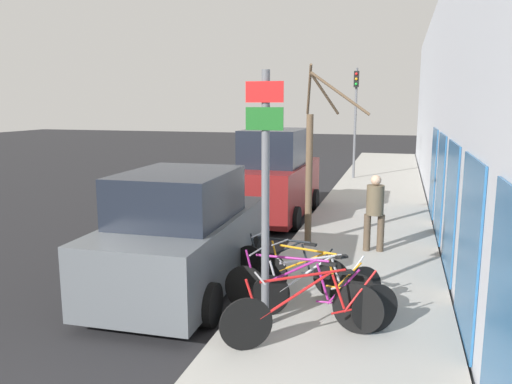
{
  "coord_description": "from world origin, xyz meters",
  "views": [
    {
      "loc": [
        3.3,
        -2.11,
        3.24
      ],
      "look_at": [
        0.55,
        7.41,
        1.47
      ],
      "focal_mm": 35.0,
      "sensor_mm": 36.0,
      "label": 1
    }
  ],
  "objects_px": {
    "signpost": "(265,192)",
    "traffic_light": "(356,108)",
    "bicycle_2": "(317,287)",
    "pedestrian_near": "(375,208)",
    "bicycle_0": "(313,312)",
    "bicycle_4": "(289,267)",
    "street_tree": "(312,164)",
    "bicycle_1": "(299,294)",
    "parked_car_1": "(276,179)",
    "parked_car_0": "(183,236)",
    "bicycle_3": "(313,279)"
  },
  "relations": [
    {
      "from": "bicycle_1",
      "to": "street_tree",
      "type": "height_order",
      "value": "street_tree"
    },
    {
      "from": "bicycle_0",
      "to": "bicycle_2",
      "type": "bearing_deg",
      "value": -26.1
    },
    {
      "from": "signpost",
      "to": "street_tree",
      "type": "distance_m",
      "value": 4.4
    },
    {
      "from": "bicycle_0",
      "to": "parked_car_0",
      "type": "relative_size",
      "value": 0.49
    },
    {
      "from": "signpost",
      "to": "pedestrian_near",
      "type": "bearing_deg",
      "value": 72.77
    },
    {
      "from": "parked_car_0",
      "to": "pedestrian_near",
      "type": "height_order",
      "value": "parked_car_0"
    },
    {
      "from": "bicycle_2",
      "to": "bicycle_3",
      "type": "height_order",
      "value": "bicycle_3"
    },
    {
      "from": "bicycle_1",
      "to": "bicycle_2",
      "type": "height_order",
      "value": "bicycle_1"
    },
    {
      "from": "bicycle_0",
      "to": "bicycle_3",
      "type": "relative_size",
      "value": 1.02
    },
    {
      "from": "signpost",
      "to": "bicycle_1",
      "type": "height_order",
      "value": "signpost"
    },
    {
      "from": "bicycle_3",
      "to": "traffic_light",
      "type": "height_order",
      "value": "traffic_light"
    },
    {
      "from": "bicycle_2",
      "to": "street_tree",
      "type": "height_order",
      "value": "street_tree"
    },
    {
      "from": "bicycle_1",
      "to": "parked_car_1",
      "type": "distance_m",
      "value": 7.27
    },
    {
      "from": "traffic_light",
      "to": "bicycle_0",
      "type": "bearing_deg",
      "value": -86.81
    },
    {
      "from": "signpost",
      "to": "traffic_light",
      "type": "height_order",
      "value": "traffic_light"
    },
    {
      "from": "bicycle_2",
      "to": "bicycle_4",
      "type": "xyz_separation_m",
      "value": [
        -0.6,
        0.75,
        0.01
      ]
    },
    {
      "from": "signpost",
      "to": "parked_car_0",
      "type": "height_order",
      "value": "signpost"
    },
    {
      "from": "signpost",
      "to": "bicycle_1",
      "type": "xyz_separation_m",
      "value": [
        0.44,
        0.23,
        -1.5
      ]
    },
    {
      "from": "parked_car_1",
      "to": "pedestrian_near",
      "type": "xyz_separation_m",
      "value": [
        2.89,
        -3.08,
        -0.05
      ]
    },
    {
      "from": "bicycle_1",
      "to": "parked_car_1",
      "type": "bearing_deg",
      "value": 25.99
    },
    {
      "from": "bicycle_0",
      "to": "bicycle_4",
      "type": "xyz_separation_m",
      "value": [
        -0.7,
        1.77,
        -0.03
      ]
    },
    {
      "from": "signpost",
      "to": "traffic_light",
      "type": "xyz_separation_m",
      "value": [
        -0.11,
        14.64,
        0.97
      ]
    },
    {
      "from": "parked_car_1",
      "to": "traffic_light",
      "type": "relative_size",
      "value": 0.98
    },
    {
      "from": "bicycle_1",
      "to": "bicycle_4",
      "type": "height_order",
      "value": "bicycle_1"
    },
    {
      "from": "bicycle_1",
      "to": "bicycle_0",
      "type": "bearing_deg",
      "value": -142.31
    },
    {
      "from": "street_tree",
      "to": "traffic_light",
      "type": "height_order",
      "value": "traffic_light"
    },
    {
      "from": "bicycle_0",
      "to": "bicycle_3",
      "type": "bearing_deg",
      "value": -22.48
    },
    {
      "from": "bicycle_1",
      "to": "parked_car_0",
      "type": "bearing_deg",
      "value": 74.05
    },
    {
      "from": "parked_car_1",
      "to": "pedestrian_near",
      "type": "bearing_deg",
      "value": -46.1
    },
    {
      "from": "bicycle_4",
      "to": "parked_car_1",
      "type": "height_order",
      "value": "parked_car_1"
    },
    {
      "from": "bicycle_0",
      "to": "bicycle_2",
      "type": "relative_size",
      "value": 1.17
    },
    {
      "from": "parked_car_1",
      "to": "bicycle_4",
      "type": "bearing_deg",
      "value": -73.25
    },
    {
      "from": "parked_car_0",
      "to": "parked_car_1",
      "type": "height_order",
      "value": "parked_car_1"
    },
    {
      "from": "street_tree",
      "to": "bicycle_1",
      "type": "bearing_deg",
      "value": -82.24
    },
    {
      "from": "signpost",
      "to": "traffic_light",
      "type": "bearing_deg",
      "value": 90.43
    },
    {
      "from": "parked_car_1",
      "to": "pedestrian_near",
      "type": "distance_m",
      "value": 4.22
    },
    {
      "from": "signpost",
      "to": "bicycle_0",
      "type": "relative_size",
      "value": 1.65
    },
    {
      "from": "bicycle_0",
      "to": "bicycle_1",
      "type": "xyz_separation_m",
      "value": [
        -0.28,
        0.52,
        0.01
      ]
    },
    {
      "from": "bicycle_0",
      "to": "bicycle_4",
      "type": "distance_m",
      "value": 1.9
    },
    {
      "from": "traffic_light",
      "to": "parked_car_1",
      "type": "bearing_deg",
      "value": -101.44
    },
    {
      "from": "bicycle_2",
      "to": "pedestrian_near",
      "type": "distance_m",
      "value": 3.49
    },
    {
      "from": "pedestrian_near",
      "to": "bicycle_0",
      "type": "bearing_deg",
      "value": -103.26
    },
    {
      "from": "signpost",
      "to": "pedestrian_near",
      "type": "relative_size",
      "value": 2.17
    },
    {
      "from": "signpost",
      "to": "bicycle_3",
      "type": "distance_m",
      "value": 1.93
    },
    {
      "from": "parked_car_1",
      "to": "street_tree",
      "type": "height_order",
      "value": "street_tree"
    },
    {
      "from": "signpost",
      "to": "parked_car_0",
      "type": "distance_m",
      "value": 2.52
    },
    {
      "from": "bicycle_2",
      "to": "street_tree",
      "type": "distance_m",
      "value": 4.0
    },
    {
      "from": "signpost",
      "to": "parked_car_1",
      "type": "distance_m",
      "value": 7.42
    },
    {
      "from": "bicycle_3",
      "to": "parked_car_1",
      "type": "bearing_deg",
      "value": 42.09
    },
    {
      "from": "bicycle_0",
      "to": "parked_car_1",
      "type": "xyz_separation_m",
      "value": [
        -2.34,
        7.47,
        0.58
      ]
    }
  ]
}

